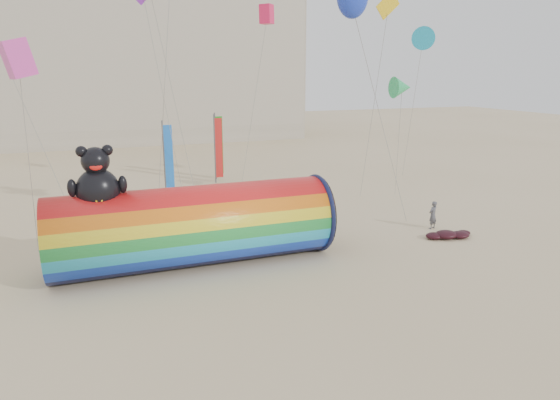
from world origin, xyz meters
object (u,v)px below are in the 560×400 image
object	(u,v)px
hotel_building	(41,53)
windsock_assembly	(194,224)
kite_handler	(433,215)
fabric_bundle	(449,234)

from	to	relation	value
hotel_building	windsock_assembly	xyz separation A→B (m)	(8.31, -44.95, -8.47)
windsock_assembly	kite_handler	distance (m)	13.05
kite_handler	fabric_bundle	world-z (taller)	kite_handler
kite_handler	fabric_bundle	xyz separation A→B (m)	(-0.17, -1.58, -0.59)
hotel_building	kite_handler	xyz separation A→B (m)	(21.31, -44.48, -9.55)
hotel_building	windsock_assembly	bearing A→B (deg)	-79.53
windsock_assembly	fabric_bundle	distance (m)	12.98
hotel_building	kite_handler	bearing A→B (deg)	-64.40
kite_handler	hotel_building	bearing A→B (deg)	-83.12
windsock_assembly	kite_handler	size ratio (longest dim) A/B	7.88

